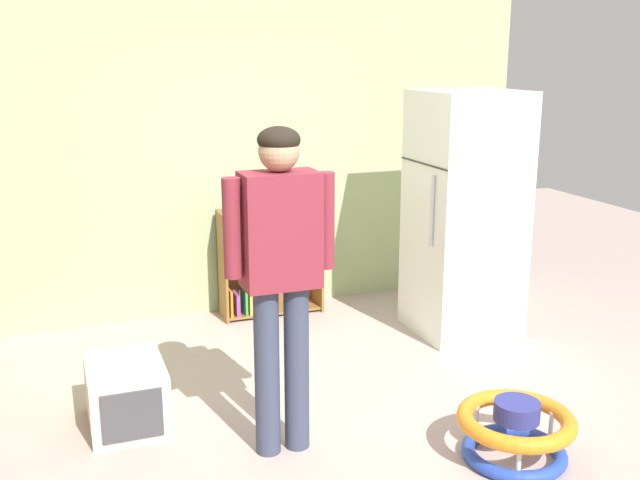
# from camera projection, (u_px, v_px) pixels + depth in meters

# --- Properties ---
(ground_plane) EXTENTS (12.00, 12.00, 0.00)m
(ground_plane) POSITION_uv_depth(u_px,v_px,m) (319.00, 450.00, 3.91)
(ground_plane) COLOR #B29D95
(ground_plane) RESTS_ON ground
(back_wall) EXTENTS (5.20, 0.06, 2.70)m
(back_wall) POSITION_uv_depth(u_px,v_px,m) (213.00, 144.00, 5.69)
(back_wall) COLOR #A3B780
(back_wall) RESTS_ON ground
(refrigerator) EXTENTS (0.73, 0.68, 1.78)m
(refrigerator) POSITION_uv_depth(u_px,v_px,m) (465.00, 215.00, 5.38)
(refrigerator) COLOR white
(refrigerator) RESTS_ON ground
(bookshelf) EXTENTS (0.80, 0.28, 0.85)m
(bookshelf) POSITION_uv_depth(u_px,v_px,m) (263.00, 268.00, 5.87)
(bookshelf) COLOR brown
(bookshelf) RESTS_ON ground
(standing_person) EXTENTS (0.57, 0.22, 1.70)m
(standing_person) POSITION_uv_depth(u_px,v_px,m) (280.00, 263.00, 3.67)
(standing_person) COLOR #373F56
(standing_person) RESTS_ON ground
(baby_walker) EXTENTS (0.60, 0.60, 0.32)m
(baby_walker) POSITION_uv_depth(u_px,v_px,m) (515.00, 431.00, 3.79)
(baby_walker) COLOR #2545B4
(baby_walker) RESTS_ON ground
(pet_carrier) EXTENTS (0.42, 0.55, 0.36)m
(pet_carrier) POSITION_uv_depth(u_px,v_px,m) (126.00, 394.00, 4.15)
(pet_carrier) COLOR beige
(pet_carrier) RESTS_ON ground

